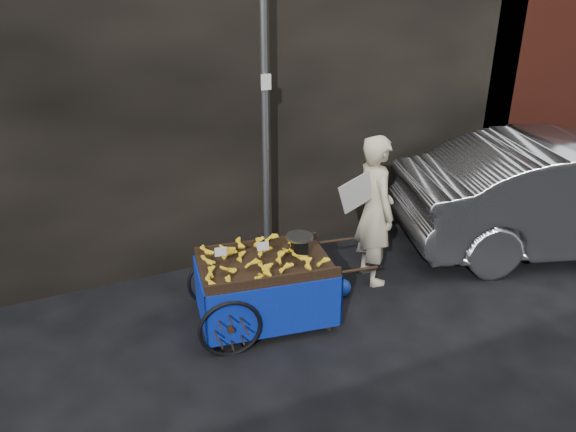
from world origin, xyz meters
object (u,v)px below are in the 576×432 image
banana_cart (261,270)px  vendor (375,210)px  plastic_bag (341,288)px  parked_car (574,194)px

banana_cart → vendor: vendor is taller
plastic_bag → vendor: bearing=22.0°
banana_cart → vendor: (1.60, 0.31, 0.28)m
vendor → parked_car: (2.96, -0.35, -0.16)m
banana_cart → parked_car: parked_car is taller
banana_cart → vendor: size_ratio=1.10×
vendor → plastic_bag: size_ratio=7.65×
vendor → plastic_bag: bearing=118.0°
plastic_bag → parked_car: size_ratio=0.05×
banana_cart → plastic_bag: bearing=13.4°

